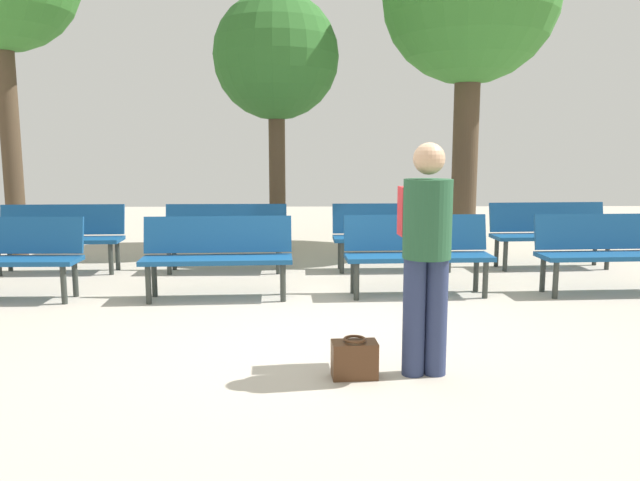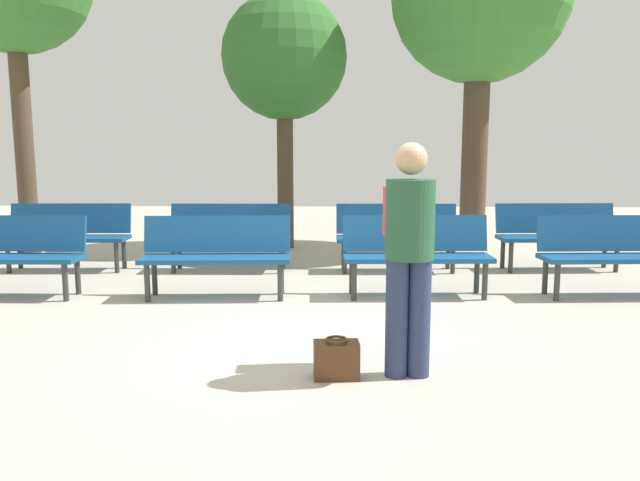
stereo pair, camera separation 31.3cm
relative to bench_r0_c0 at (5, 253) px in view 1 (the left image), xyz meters
The scene contains 12 objects.
ground_plane 3.73m from the bench_r0_c0, 23.80° to the right, with size 24.00×24.00×0.00m, color #B2A899.
bench_r0_c0 is the anchor object (origin of this frame).
bench_r0_c1 2.27m from the bench_r0_c0, ahead, with size 1.62×0.57×0.87m.
bench_r0_c2 4.45m from the bench_r0_c0, ahead, with size 1.62×0.55×0.87m.
bench_r0_c3 6.60m from the bench_r0_c0, ahead, with size 1.63×0.57×0.87m.
bench_r1_c0 1.47m from the bench_r0_c0, 89.94° to the left, with size 1.62×0.55×0.87m.
bench_r1_c1 2.63m from the bench_r0_c0, 35.02° to the left, with size 1.61×0.50×0.87m.
bench_r1_c2 4.64m from the bench_r0_c0, 19.62° to the left, with size 1.61×0.52×0.87m.
bench_r1_c3 6.74m from the bench_r0_c0, 14.53° to the left, with size 1.63×0.58×0.87m.
tree_0 5.02m from the bench_r0_c0, 51.14° to the left, with size 1.97×1.97×4.01m.
visitor_with_backpack 4.69m from the bench_r0_c0, 28.99° to the right, with size 0.36×0.54×1.65m.
handbag 4.30m from the bench_r0_c0, 33.30° to the right, with size 0.33×0.20×0.29m.
Camera 1 is at (-0.11, -5.03, 1.61)m, focal length 34.52 mm.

